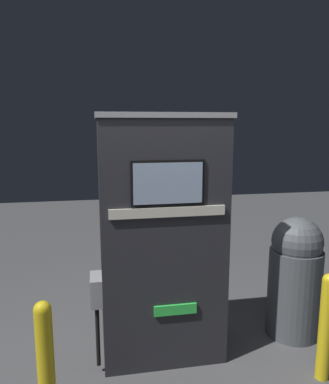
# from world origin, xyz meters

# --- Properties ---
(ground_plane) EXTENTS (14.00, 14.00, 0.00)m
(ground_plane) POSITION_xyz_m (0.00, 0.00, 0.00)
(ground_plane) COLOR #4C4C4F
(gas_pump) EXTENTS (1.09, 0.56, 2.01)m
(gas_pump) POSITION_xyz_m (-0.00, 0.26, 1.01)
(gas_pump) COLOR #28282D
(gas_pump) RESTS_ON ground_plane
(safety_bollard) EXTENTS (0.11, 0.11, 0.85)m
(safety_bollard) POSITION_xyz_m (-0.86, -0.37, 0.44)
(safety_bollard) COLOR yellow
(safety_bollard) RESTS_ON ground_plane
(trash_bin) EXTENTS (0.47, 0.47, 1.11)m
(trash_bin) POSITION_xyz_m (1.24, 0.31, 0.57)
(trash_bin) COLOR #51565B
(trash_bin) RESTS_ON ground_plane
(safety_bollard_far) EXTENTS (0.10, 0.10, 0.85)m
(safety_bollard_far) POSITION_xyz_m (1.15, -0.31, 0.44)
(safety_bollard_far) COLOR yellow
(safety_bollard_far) RESTS_ON ground_plane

